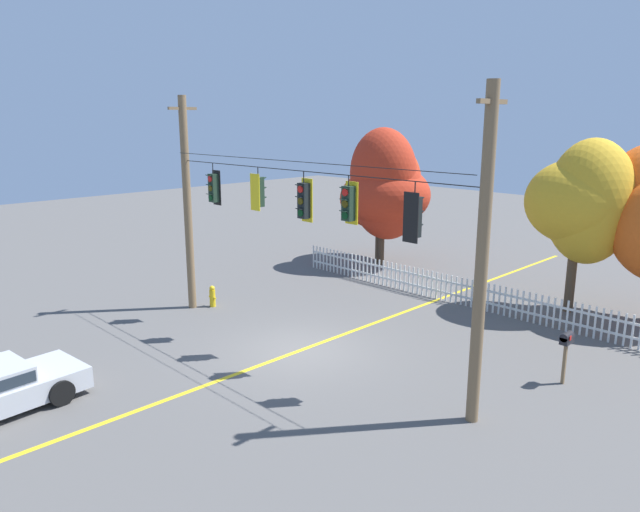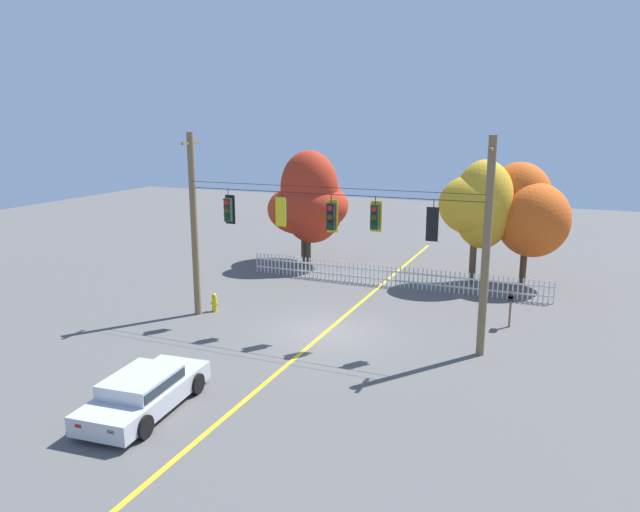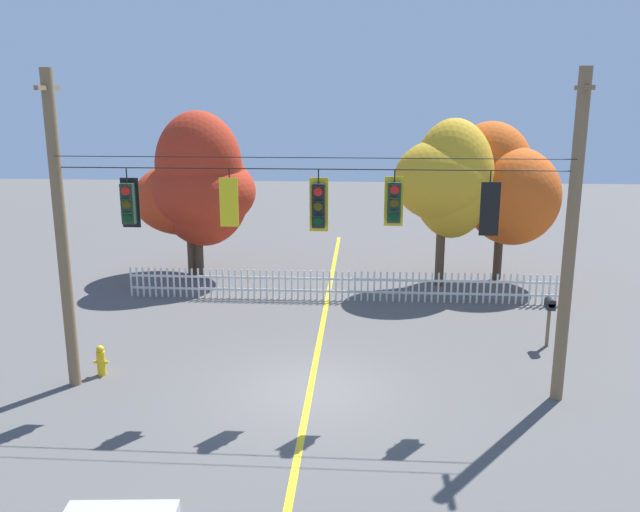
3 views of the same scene
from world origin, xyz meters
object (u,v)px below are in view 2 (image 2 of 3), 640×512
(traffic_signal_eastbound_side, at_px, (375,217))
(traffic_signal_northbound_secondary, at_px, (282,211))
(autumn_oak_far_east, at_px, (479,205))
(parked_car, at_px, (144,391))
(autumn_maple_near_fence, at_px, (306,204))
(autumn_maple_far_west, at_px, (526,211))
(autumn_maple_mid, at_px, (311,201))
(traffic_signal_southbound_primary, at_px, (433,224))
(fire_hydrant, at_px, (214,302))
(traffic_signal_northbound_primary, at_px, (229,210))
(traffic_signal_westbound_side, at_px, (331,216))
(roadside_mailbox, at_px, (511,299))

(traffic_signal_eastbound_side, bearing_deg, traffic_signal_northbound_secondary, -179.72)
(autumn_oak_far_east, bearing_deg, traffic_signal_eastbound_side, -103.96)
(parked_car, bearing_deg, traffic_signal_northbound_secondary, 86.43)
(autumn_maple_near_fence, bearing_deg, autumn_maple_far_west, -1.00)
(traffic_signal_eastbound_side, relative_size, autumn_maple_near_fence, 0.23)
(traffic_signal_eastbound_side, xyz_separation_m, autumn_maple_mid, (-6.95, 10.15, -1.01))
(traffic_signal_eastbound_side, bearing_deg, autumn_maple_mid, 124.39)
(traffic_signal_southbound_primary, distance_m, fire_hydrant, 10.44)
(traffic_signal_southbound_primary, xyz_separation_m, autumn_maple_far_west, (2.37, 10.55, -0.87))
(fire_hydrant, bearing_deg, traffic_signal_northbound_primary, -25.19)
(traffic_signal_northbound_primary, height_order, traffic_signal_eastbound_side, same)
(traffic_signal_northbound_primary, xyz_separation_m, autumn_maple_far_west, (10.68, 10.53, -0.88))
(traffic_signal_northbound_primary, xyz_separation_m, parked_car, (1.90, -8.04, -4.01))
(traffic_signal_northbound_secondary, height_order, traffic_signal_westbound_side, same)
(traffic_signal_eastbound_side, height_order, autumn_maple_near_fence, autumn_maple_near_fence)
(autumn_maple_mid, xyz_separation_m, fire_hydrant, (-0.46, -9.57, -3.30))
(fire_hydrant, bearing_deg, traffic_signal_northbound_secondary, -9.35)
(parked_car, relative_size, roadside_mailbox, 3.17)
(traffic_signal_northbound_primary, bearing_deg, parked_car, -76.70)
(autumn_maple_near_fence, bearing_deg, autumn_maple_mid, -43.57)
(traffic_signal_westbound_side, bearing_deg, autumn_maple_near_fence, 118.57)
(traffic_signal_southbound_primary, distance_m, autumn_oak_far_east, 9.59)
(autumn_maple_mid, height_order, fire_hydrant, autumn_maple_mid)
(parked_car, relative_size, fire_hydrant, 5.66)
(traffic_signal_northbound_primary, xyz_separation_m, fire_hydrant, (-1.23, 0.58, -4.22))
(traffic_signal_northbound_primary, relative_size, fire_hydrant, 1.75)
(traffic_signal_eastbound_side, distance_m, fire_hydrant, 8.59)
(traffic_signal_westbound_side, bearing_deg, parked_car, -107.59)
(autumn_maple_near_fence, distance_m, autumn_maple_mid, 0.90)
(fire_hydrant, relative_size, roadside_mailbox, 0.56)
(traffic_signal_westbound_side, height_order, traffic_signal_eastbound_side, same)
(traffic_signal_northbound_secondary, bearing_deg, traffic_signal_eastbound_side, 0.28)
(traffic_signal_southbound_primary, bearing_deg, fire_hydrant, 176.40)
(autumn_maple_mid, bearing_deg, traffic_signal_eastbound_side, -55.61)
(traffic_signal_northbound_primary, xyz_separation_m, autumn_oak_far_east, (8.55, 9.55, -0.58))
(traffic_signal_westbound_side, distance_m, autumn_maple_mid, 11.46)
(traffic_signal_westbound_side, xyz_separation_m, autumn_maple_far_west, (6.22, 10.53, -0.88))
(traffic_signal_northbound_secondary, bearing_deg, roadside_mailbox, 22.25)
(traffic_signal_southbound_primary, bearing_deg, traffic_signal_northbound_secondary, 179.99)
(traffic_signal_eastbound_side, height_order, autumn_oak_far_east, autumn_oak_far_east)
(autumn_oak_far_east, distance_m, parked_car, 19.11)
(traffic_signal_eastbound_side, bearing_deg, traffic_signal_northbound_primary, 180.00)
(traffic_signal_westbound_side, relative_size, autumn_oak_far_east, 0.23)
(traffic_signal_southbound_primary, xyz_separation_m, autumn_maple_near_fence, (-9.70, 10.76, -1.18))
(autumn_oak_far_east, relative_size, fire_hydrant, 7.71)
(autumn_maple_near_fence, bearing_deg, autumn_oak_far_east, -6.86)
(traffic_signal_northbound_secondary, height_order, parked_car, traffic_signal_northbound_secondary)
(roadside_mailbox, bearing_deg, traffic_signal_northbound_secondary, -157.75)
(traffic_signal_westbound_side, relative_size, autumn_maple_mid, 0.22)
(traffic_signal_northbound_secondary, xyz_separation_m, autumn_oak_far_east, (6.14, 9.57, -0.65))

